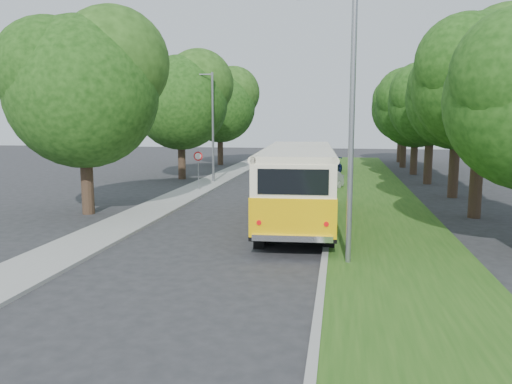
% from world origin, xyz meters
% --- Properties ---
extents(ground, '(120.00, 120.00, 0.00)m').
position_xyz_m(ground, '(0.00, 0.00, 0.00)').
color(ground, '#28282A').
rests_on(ground, ground).
extents(curb, '(0.20, 70.00, 0.15)m').
position_xyz_m(curb, '(3.60, 5.00, 0.07)').
color(curb, gray).
rests_on(curb, ground).
extents(grass_verge, '(4.50, 70.00, 0.13)m').
position_xyz_m(grass_verge, '(5.95, 5.00, 0.07)').
color(grass_verge, '#255015').
rests_on(grass_verge, ground).
extents(sidewalk, '(2.20, 70.00, 0.12)m').
position_xyz_m(sidewalk, '(-4.80, 5.00, 0.06)').
color(sidewalk, gray).
rests_on(sidewalk, ground).
extents(treeline, '(24.27, 41.91, 9.46)m').
position_xyz_m(treeline, '(3.15, 17.99, 5.93)').
color(treeline, '#332319').
rests_on(treeline, ground).
extents(lamppost_near, '(1.71, 0.16, 8.00)m').
position_xyz_m(lamppost_near, '(4.21, -2.50, 4.37)').
color(lamppost_near, gray).
rests_on(lamppost_near, ground).
extents(lamppost_far, '(1.71, 0.16, 7.50)m').
position_xyz_m(lamppost_far, '(-4.70, 16.00, 4.12)').
color(lamppost_far, gray).
rests_on(lamppost_far, ground).
extents(warning_sign, '(0.56, 0.10, 2.50)m').
position_xyz_m(warning_sign, '(-4.50, 11.98, 1.71)').
color(warning_sign, gray).
rests_on(warning_sign, ground).
extents(vintage_bus, '(3.42, 11.19, 3.28)m').
position_xyz_m(vintage_bus, '(2.30, 3.33, 1.64)').
color(vintage_bus, '#FFC008').
rests_on(vintage_bus, ground).
extents(car_silver, '(2.78, 4.61, 1.47)m').
position_xyz_m(car_silver, '(2.76, 13.06, 0.73)').
color(car_silver, '#A7A6AB').
rests_on(car_silver, ground).
extents(car_white, '(2.57, 3.99, 1.24)m').
position_xyz_m(car_white, '(3.00, 13.12, 0.62)').
color(car_white, silver).
rests_on(car_white, ground).
extents(car_blue, '(2.59, 4.83, 1.33)m').
position_xyz_m(car_blue, '(3.00, 22.49, 0.67)').
color(car_blue, '#121B4F').
rests_on(car_blue, ground).
extents(car_grey, '(3.00, 5.45, 1.45)m').
position_xyz_m(car_grey, '(1.48, 25.17, 0.72)').
color(car_grey, '#53575A').
rests_on(car_grey, ground).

